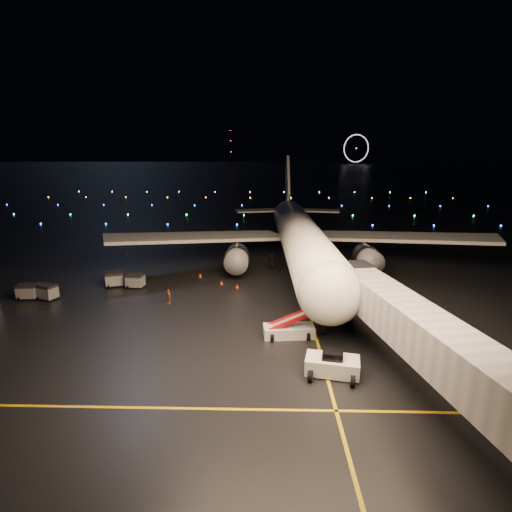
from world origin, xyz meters
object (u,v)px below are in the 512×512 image
Objects in this scene: baggage_cart_0 at (135,281)px; baggage_cart_3 at (28,291)px; belt_loader at (289,320)px; baggage_cart_2 at (47,292)px; pushback_tug at (332,363)px; airliner at (299,212)px; crew_c at (169,297)px; baggage_cart_1 at (114,279)px.

baggage_cart_3 is (-11.30, -4.45, 0.01)m from baggage_cart_0.
belt_loader is 31.57m from baggage_cart_3.
pushback_tug is at bearing -5.72° from baggage_cart_2.
airliner is at bearing 78.50° from belt_loader.
baggage_cart_2 is (-30.83, 15.76, -0.07)m from pushback_tug.
baggage_cart_0 is (-18.86, 13.75, -0.77)m from belt_loader.
baggage_cart_3 is (-16.97, 1.17, 0.07)m from crew_c.
belt_loader is 29.34m from baggage_cart_2.
crew_c is 10.44m from baggage_cart_1.
baggage_cart_1 is at bearing 60.13° from baggage_cart_2.
pushback_tug is at bearing -90.87° from airliner.
airliner is 8.36× the size of belt_loader.
crew_c is 7.99m from baggage_cart_0.
baggage_cart_3 is at bearing -152.71° from baggage_cart_0.
baggage_cart_2 is at bearing -162.07° from baggage_cart_1.
baggage_cart_2 is 0.99× the size of baggage_cart_3.
belt_loader is at bearing -21.35° from baggage_cart_3.
crew_c is 14.69m from baggage_cart_2.
airliner is 27.12× the size of baggage_cart_2.
baggage_cart_2 is (-14.65, 1.12, 0.06)m from crew_c.
baggage_cart_2 reaches higher than baggage_cart_0.
baggage_cart_2 is at bearing 156.18° from belt_loader.
pushback_tug is 34.62m from baggage_cart_2.
baggage_cart_1 is at bearing 141.40° from belt_loader.
belt_loader is at bearing 30.42° from crew_c.
airliner is at bearing 101.94° from pushback_tug.
baggage_cart_0 is 12.14m from baggage_cart_3.
pushback_tug is 2.42× the size of crew_c.
baggage_cart_3 is at bearing -155.11° from airliner.
baggage_cart_1 reaches higher than baggage_cart_2.
crew_c is at bearing 149.30° from pushback_tug.
crew_c is (-15.90, -17.40, -7.29)m from airliner.
crew_c is 0.76× the size of baggage_cart_1.
belt_loader is 4.08× the size of crew_c.
baggage_cart_2 is (-6.14, -4.93, -0.04)m from baggage_cart_1.
pushback_tug is 21.82m from crew_c.
crew_c is at bearing -133.79° from airliner.
crew_c is at bearing -8.16° from baggage_cart_3.
pushback_tug is at bearing -60.80° from baggage_cart_1.
baggage_cart_3 reaches higher than crew_c.
baggage_cart_0 is at bearing -29.35° from baggage_cart_1.
belt_loader reaches higher than crew_c.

